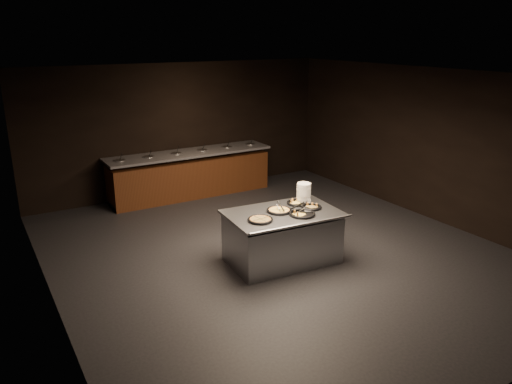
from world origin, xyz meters
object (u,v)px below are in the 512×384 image
Objects in this scene: plate_stack at (304,193)px; pan_cheese_whole at (279,210)px; serving_counter at (282,238)px; pan_veggie_whole at (260,220)px.

plate_stack is 0.67m from pan_cheese_whole.
pan_cheese_whole is (-0.03, 0.05, 0.45)m from serving_counter.
serving_counter is at bearing -156.39° from plate_stack.
serving_counter is at bearing 16.13° from pan_veggie_whole.
pan_cheese_whole is at bearing -161.86° from plate_stack.
pan_veggie_whole is 0.97× the size of pan_cheese_whole.
plate_stack reaches higher than pan_cheese_whole.
plate_stack is at bearing 20.28° from pan_veggie_whole.
pan_veggie_whole and pan_cheese_whole have the same top height.
pan_cheese_whole is at bearing 124.34° from serving_counter.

